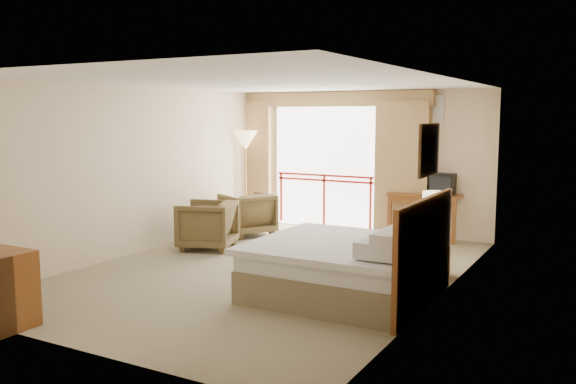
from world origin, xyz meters
The scene contains 28 objects.
floor centered at (0.00, 0.00, 0.00)m, with size 7.00×7.00×0.00m, color #7F7458.
ceiling centered at (0.00, 0.00, 2.70)m, with size 7.00×7.00×0.00m, color white.
wall_back centered at (0.00, 3.50, 1.35)m, with size 5.00×5.00×0.00m, color beige.
wall_front centered at (0.00, -3.50, 1.35)m, with size 5.00×5.00×0.00m, color beige.
wall_left centered at (-2.50, 0.00, 1.35)m, with size 7.00×7.00×0.00m, color beige.
wall_right centered at (2.50, 0.00, 1.35)m, with size 7.00×7.00×0.00m, color beige.
balcony_door centered at (-0.80, 3.48, 1.20)m, with size 2.40×2.40×0.00m, color white.
balcony_railing centered at (-0.80, 3.46, 0.81)m, with size 2.09×0.03×1.02m.
curtain_left centered at (-2.45, 3.35, 1.25)m, with size 1.00×0.26×2.50m, color #987347.
curtain_right centered at (0.85, 3.35, 1.25)m, with size 1.00×0.26×2.50m, color #987347.
valance centered at (-0.80, 3.38, 2.55)m, with size 4.40×0.22×0.28m, color #987347.
hvac_vent centered at (1.30, 3.47, 2.35)m, with size 0.50×0.04×0.50m, color silver.
bed centered at (1.50, -0.60, 0.38)m, with size 2.13×2.06×0.97m.
headboard centered at (2.46, -0.60, 0.65)m, with size 0.06×2.10×1.30m, color #612F11.
framed_art centered at (2.47, -0.60, 1.85)m, with size 0.04×0.72×0.60m.
nightstand centered at (2.14, 0.86, 0.28)m, with size 0.39×0.46×0.55m, color #612F11.
table_lamp centered at (2.14, 0.91, 1.03)m, with size 0.35×0.35×0.61m.
phone centered at (2.09, 0.71, 0.59)m, with size 0.16×0.13×0.07m, color black.
desk centered at (1.30, 3.40, 0.65)m, with size 1.28×0.62×0.84m.
tv centered at (1.60, 3.34, 1.02)m, with size 0.42×0.33×0.38m.
coffee_maker centered at (0.95, 3.35, 0.96)m, with size 0.11×0.11×0.25m, color black.
cup centered at (1.10, 3.30, 0.88)m, with size 0.06×0.06×0.09m, color white.
wastebasket centered at (0.95, 2.52, 0.14)m, with size 0.22×0.22×0.28m, color black.
armchair_far centered at (-1.73, 2.07, 0.00)m, with size 0.85×0.88×0.80m, color #4D3D22.
armchair_near centered at (-1.66, 0.72, 0.00)m, with size 0.87×0.89×0.81m, color #4D3D22.
side_table centered at (-1.80, 1.33, 0.37)m, with size 0.50×0.50×0.55m.
book centered at (-1.80, 1.33, 0.55)m, with size 0.16×0.22×0.02m, color white.
floor_lamp centered at (-2.31, 2.92, 1.66)m, with size 0.49×0.49×1.93m.
Camera 1 is at (4.45, -7.42, 2.24)m, focal length 38.00 mm.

